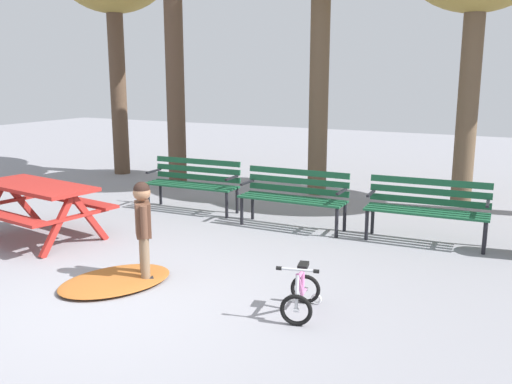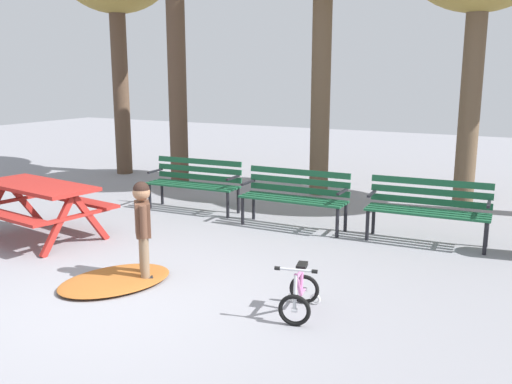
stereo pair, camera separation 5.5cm
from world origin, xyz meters
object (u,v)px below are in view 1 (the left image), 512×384
Objects in this scene: picnic_table at (37,197)px; park_bench_right at (427,205)px; park_bench_far_left at (194,180)px; park_bench_left at (294,193)px; kids_bicycle at (301,294)px; child_standing at (143,223)px.

park_bench_right reaches higher than picnic_table.
park_bench_left is (1.90, -0.18, 0.00)m from park_bench_far_left.
kids_bicycle is (-0.58, -2.94, -0.31)m from park_bench_right.
park_bench_right is (1.90, 0.13, 0.00)m from park_bench_left.
child_standing is at bearing -101.36° from park_bench_left.
picnic_table is at bearing -142.71° from park_bench_left.
picnic_table is 3.62m from park_bench_left.
child_standing reaches higher than kids_bicycle.
park_bench_far_left is 1.00× the size of park_bench_right.
park_bench_far_left is 1.46× the size of child_standing.
park_bench_left is at bearing -176.20° from park_bench_right.
child_standing is (-0.56, -2.80, 0.15)m from park_bench_left.
picnic_table is 2.57m from park_bench_far_left.
kids_bicycle is at bearing -101.16° from park_bench_right.
picnic_table is 2.40m from child_standing.
park_bench_far_left is at bearing 137.07° from kids_bicycle.
park_bench_right is (4.78, 2.32, -0.08)m from picnic_table.
park_bench_far_left is at bearing 179.20° from park_bench_right.
park_bench_left is 2.62× the size of kids_bicycle.
park_bench_left and park_bench_right have the same top height.
kids_bicycle is at bearing -8.40° from picnic_table.
park_bench_left is 0.99× the size of park_bench_right.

